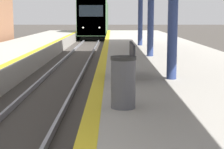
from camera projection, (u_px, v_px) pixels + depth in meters
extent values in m
cube|color=black|center=(96.00, 33.00, 46.96)|extent=(2.41, 20.16, 0.55)
cube|color=#477247|center=(96.00, 17.00, 46.64)|extent=(2.84, 22.41, 3.55)
cube|color=yellow|center=(91.00, 17.00, 35.65)|extent=(2.78, 0.16, 3.48)
cube|color=black|center=(91.00, 11.00, 35.50)|extent=(2.27, 0.06, 1.06)
cube|color=gray|center=(96.00, 1.00, 46.34)|extent=(2.41, 21.28, 0.24)
sphere|color=white|center=(83.00, 28.00, 35.75)|extent=(0.18, 0.18, 0.18)
sphere|color=white|center=(99.00, 28.00, 35.75)|extent=(0.18, 0.18, 0.18)
cylinder|color=navy|center=(173.00, 10.00, 9.65)|extent=(0.26, 0.26, 3.60)
cylinder|color=navy|center=(150.00, 12.00, 15.19)|extent=(0.26, 0.26, 3.60)
cylinder|color=navy|center=(140.00, 13.00, 20.74)|extent=(0.26, 0.26, 3.60)
cylinder|color=#4C4C51|center=(123.00, 84.00, 6.77)|extent=(0.45, 0.45, 0.88)
cylinder|color=#262626|center=(123.00, 58.00, 6.69)|extent=(0.47, 0.47, 0.06)
cube|color=#28282D|center=(125.00, 61.00, 10.15)|extent=(0.44, 1.86, 0.08)
cube|color=#28282D|center=(132.00, 52.00, 10.11)|extent=(0.06, 1.86, 0.44)
cube|color=#262628|center=(126.00, 74.00, 9.45)|extent=(0.35, 0.08, 0.40)
cube|color=#262628|center=(124.00, 66.00, 10.92)|extent=(0.35, 0.08, 0.40)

